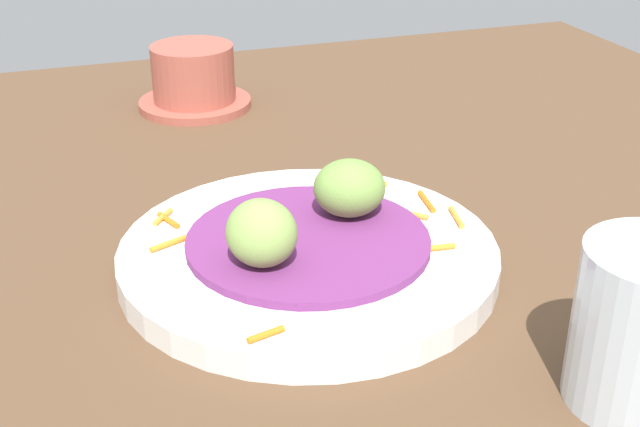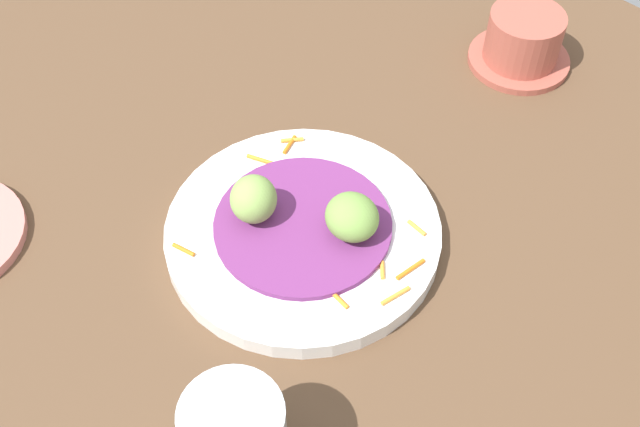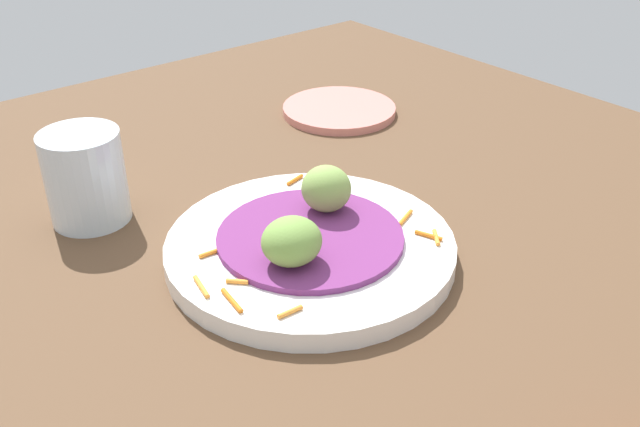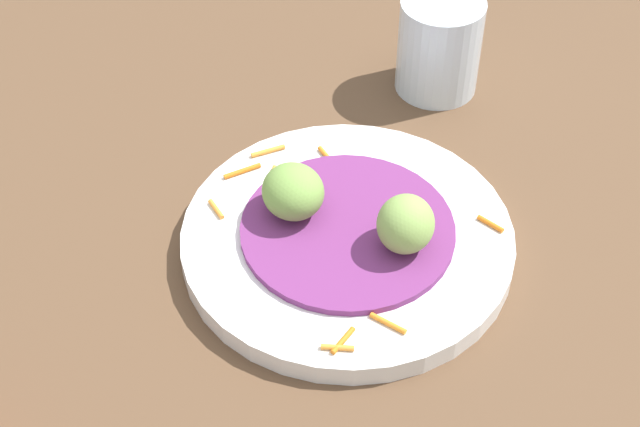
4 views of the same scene
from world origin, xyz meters
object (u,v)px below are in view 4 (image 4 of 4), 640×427
object	(u,v)px
main_plate	(347,240)
guac_scoop_left	(406,224)
guac_scoop_center	(293,192)
water_glass	(439,46)

from	to	relation	value
main_plate	guac_scoop_left	bearing A→B (deg)	-147.90
guac_scoop_left	guac_scoop_center	bearing A→B (deg)	32.10
guac_scoop_center	water_glass	size ratio (longest dim) A/B	0.56
main_plate	guac_scoop_center	size ratio (longest dim) A/B	5.07
guac_scoop_center	water_glass	distance (cm)	22.83
guac_scoop_center	water_glass	bearing A→B (deg)	-68.62
main_plate	guac_scoop_center	xyz separation A→B (cm)	(3.86, 2.42, 3.53)
main_plate	guac_scoop_left	xyz separation A→B (cm)	(-3.86, -2.42, 3.71)
main_plate	guac_scoop_center	distance (cm)	5.76
guac_scoop_center	water_glass	xyz separation A→B (cm)	(8.32, -21.26, 0.07)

